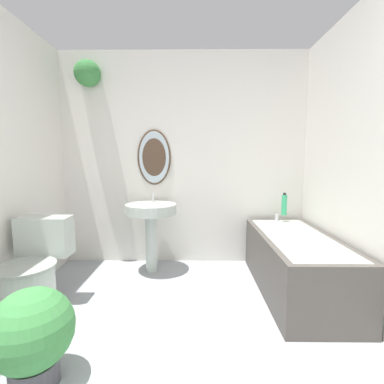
{
  "coord_description": "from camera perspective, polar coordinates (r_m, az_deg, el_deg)",
  "views": [
    {
      "loc": [
        0.13,
        -0.41,
        1.2
      ],
      "look_at": [
        0.11,
        1.73,
        0.95
      ],
      "focal_mm": 26.0,
      "sensor_mm": 36.0,
      "label": 1
    }
  ],
  "objects": [
    {
      "name": "pedestal_sink",
      "position": [
        2.99,
        -8.39,
        -5.19
      ],
      "size": [
        0.54,
        0.54,
        0.83
      ],
      "color": "#B2BCB2",
      "rests_on": "ground_plane"
    },
    {
      "name": "wall_back",
      "position": [
        3.22,
        -2.83,
        7.53
      ],
      "size": [
        2.88,
        0.29,
        2.4
      ],
      "color": "silver",
      "rests_on": "ground_plane"
    },
    {
      "name": "toilet",
      "position": [
        2.53,
        -29.95,
        -14.74
      ],
      "size": [
        0.43,
        0.6,
        0.73
      ],
      "color": "#B2BCB2",
      "rests_on": "ground_plane"
    },
    {
      "name": "potted_plant",
      "position": [
        1.83,
        -29.98,
        -23.84
      ],
      "size": [
        0.43,
        0.43,
        0.53
      ],
      "color": "#47474C",
      "rests_on": "ground_plane"
    },
    {
      "name": "bathtub",
      "position": [
        2.76,
        20.51,
        -13.43
      ],
      "size": [
        0.63,
        1.43,
        0.6
      ],
      "color": "#4C4742",
      "rests_on": "ground_plane"
    },
    {
      "name": "shampoo_bottle",
      "position": [
        3.2,
        18.39,
        -2.48
      ],
      "size": [
        0.06,
        0.06,
        0.24
      ],
      "color": "#38B275",
      "rests_on": "bathtub"
    }
  ]
}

